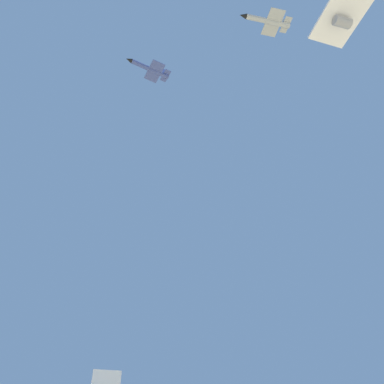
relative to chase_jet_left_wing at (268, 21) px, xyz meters
name	(u,v)px	position (x,y,z in m)	size (l,w,h in m)	color
chase_jet_left_wing	(268,21)	(0.00, 0.00, 0.00)	(15.09, 9.06, 4.00)	#999EA3
chase_jet_right_wing	(150,69)	(19.36, -34.63, 2.88)	(15.24, 8.41, 4.00)	#38478C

